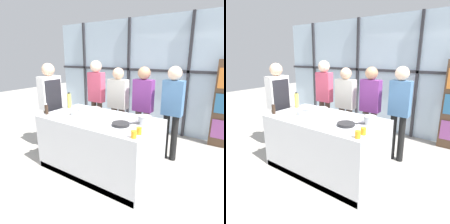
% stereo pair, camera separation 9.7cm
% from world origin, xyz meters
% --- Properties ---
extents(ground_plane, '(18.00, 18.00, 0.00)m').
position_xyz_m(ground_plane, '(0.00, 0.00, 0.00)').
color(ground_plane, '#ADA89E').
extents(back_window_wall, '(6.40, 0.10, 2.80)m').
position_xyz_m(back_window_wall, '(0.00, 2.34, 1.40)').
color(back_window_wall, silver).
rests_on(back_window_wall, ground_plane).
extents(demo_island, '(1.89, 1.03, 0.93)m').
position_xyz_m(demo_island, '(0.00, -0.00, 0.46)').
color(demo_island, silver).
rests_on(demo_island, ground_plane).
extents(chef, '(0.25, 0.43, 1.75)m').
position_xyz_m(chef, '(-1.28, 0.10, 1.00)').
color(chef, '#47382D').
rests_on(chef, ground_plane).
extents(spectator_far_left, '(0.37, 0.25, 1.79)m').
position_xyz_m(spectator_far_left, '(-0.85, 1.02, 1.07)').
color(spectator_far_left, '#47382D').
rests_on(spectator_far_left, ground_plane).
extents(spectator_center_left, '(0.42, 0.23, 1.66)m').
position_xyz_m(spectator_center_left, '(-0.28, 1.02, 0.95)').
color(spectator_center_left, '#47382D').
rests_on(spectator_center_left, ground_plane).
extents(spectator_center_right, '(0.38, 0.24, 1.69)m').
position_xyz_m(spectator_center_right, '(0.28, 1.02, 0.99)').
color(spectator_center_right, '#47382D').
rests_on(spectator_center_right, ground_plane).
extents(spectator_far_right, '(0.36, 0.24, 1.72)m').
position_xyz_m(spectator_far_right, '(0.85, 1.02, 1.02)').
color(spectator_far_right, black).
rests_on(spectator_far_right, ground_plane).
extents(frying_pan, '(0.39, 0.34, 0.04)m').
position_xyz_m(frying_pan, '(0.49, -0.12, 0.95)').
color(frying_pan, '#232326').
rests_on(frying_pan, demo_island).
extents(saucepan, '(0.31, 0.27, 0.13)m').
position_xyz_m(saucepan, '(0.73, 0.13, 0.99)').
color(saucepan, silver).
rests_on(saucepan, demo_island).
extents(white_plate, '(0.27, 0.27, 0.01)m').
position_xyz_m(white_plate, '(-0.43, 0.39, 0.93)').
color(white_plate, white).
rests_on(white_plate, demo_island).
extents(mixing_bowl, '(0.22, 0.22, 0.06)m').
position_xyz_m(mixing_bowl, '(-0.42, -0.07, 0.96)').
color(mixing_bowl, silver).
rests_on(mixing_bowl, demo_island).
extents(oil_bottle, '(0.07, 0.07, 0.30)m').
position_xyz_m(oil_bottle, '(-0.85, 0.18, 1.07)').
color(oil_bottle, '#E0CC4C').
rests_on(oil_bottle, demo_island).
extents(pepper_grinder, '(0.06, 0.06, 0.19)m').
position_xyz_m(pepper_grinder, '(-0.86, -0.34, 1.01)').
color(pepper_grinder, '#332319').
rests_on(pepper_grinder, demo_island).
extents(juice_glass_near, '(0.07, 0.07, 0.09)m').
position_xyz_m(juice_glass_near, '(0.85, -0.42, 0.97)').
color(juice_glass_near, orange).
rests_on(juice_glass_near, demo_island).
extents(juice_glass_far, '(0.07, 0.07, 0.09)m').
position_xyz_m(juice_glass_far, '(0.85, -0.28, 0.97)').
color(juice_glass_far, orange).
rests_on(juice_glass_far, demo_island).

